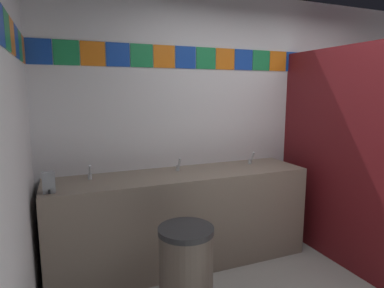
% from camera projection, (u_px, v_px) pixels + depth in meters
% --- Properties ---
extents(wall_back, '(4.38, 0.09, 2.65)m').
position_uv_depth(wall_back, '(248.00, 121.00, 3.62)').
color(wall_back, silver).
rests_on(wall_back, ground_plane).
extents(vanity_counter, '(2.44, 0.58, 0.89)m').
position_uv_depth(vanity_counter, '(182.00, 217.00, 3.12)').
color(vanity_counter, gray).
rests_on(vanity_counter, ground_plane).
extents(faucet_left, '(0.04, 0.10, 0.14)m').
position_uv_depth(faucet_left, '(90.00, 174.00, 2.82)').
color(faucet_left, silver).
rests_on(faucet_left, vanity_counter).
extents(faucet_center, '(0.04, 0.10, 0.14)m').
position_uv_depth(faucet_center, '(178.00, 166.00, 3.12)').
color(faucet_center, silver).
rests_on(faucet_center, vanity_counter).
extents(faucet_right, '(0.04, 0.10, 0.14)m').
position_uv_depth(faucet_right, '(251.00, 159.00, 3.42)').
color(faucet_right, silver).
rests_on(faucet_right, vanity_counter).
extents(soap_dispenser, '(0.09, 0.09, 0.16)m').
position_uv_depth(soap_dispenser, '(49.00, 183.00, 2.46)').
color(soap_dispenser, gray).
rests_on(soap_dispenser, vanity_counter).
extents(stall_divider, '(0.92, 1.58, 2.07)m').
position_uv_depth(stall_divider, '(375.00, 162.00, 2.91)').
color(stall_divider, maroon).
rests_on(stall_divider, ground_plane).
extents(toilet, '(0.39, 0.49, 0.74)m').
position_uv_depth(toilet, '(344.00, 209.00, 3.78)').
color(toilet, white).
rests_on(toilet, ground_plane).
extents(trash_bin, '(0.39, 0.39, 0.73)m').
position_uv_depth(trash_bin, '(186.00, 276.00, 2.30)').
color(trash_bin, brown).
rests_on(trash_bin, ground_plane).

